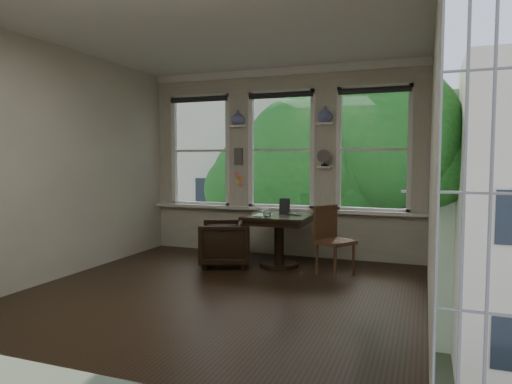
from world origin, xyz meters
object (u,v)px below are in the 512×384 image
at_px(armchair_left, 225,243).
at_px(side_chair_right, 335,241).
at_px(laptop, 292,214).
at_px(mug, 265,212).
at_px(table, 279,241).

xyz_separation_m(armchair_left, side_chair_right, (1.62, 0.00, 0.13)).
distance_m(laptop, mug, 0.40).
distance_m(armchair_left, mug, 0.76).
height_order(table, laptop, laptop).
bearing_deg(table, laptop, 24.54).
relative_size(laptop, mug, 2.84).
bearing_deg(side_chair_right, table, 109.43).
distance_m(table, armchair_left, 0.80).
height_order(side_chair_right, laptop, side_chair_right).
xyz_separation_m(side_chair_right, laptop, (-0.68, 0.29, 0.30)).
distance_m(side_chair_right, mug, 1.10).
bearing_deg(side_chair_right, mug, 116.90).
distance_m(table, mug, 0.47).
bearing_deg(laptop, table, -126.08).
distance_m(armchair_left, side_chair_right, 1.62).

